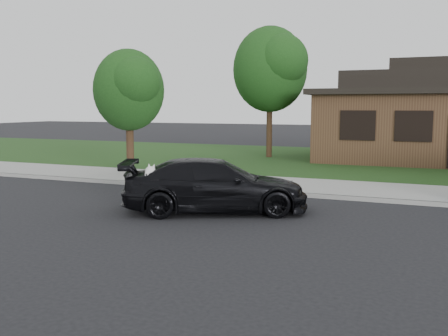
% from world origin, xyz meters
% --- Properties ---
extents(ground, '(120.00, 120.00, 0.00)m').
position_xyz_m(ground, '(0.00, 0.00, 0.00)').
color(ground, black).
rests_on(ground, ground).
extents(sidewalk, '(60.00, 3.00, 0.12)m').
position_xyz_m(sidewalk, '(0.00, 5.00, 0.06)').
color(sidewalk, gray).
rests_on(sidewalk, ground).
extents(curb, '(60.00, 0.12, 0.12)m').
position_xyz_m(curb, '(0.00, 3.50, 0.06)').
color(curb, gray).
rests_on(curb, ground).
extents(lawn, '(60.00, 13.00, 0.13)m').
position_xyz_m(lawn, '(0.00, 13.00, 0.07)').
color(lawn, '#193814').
rests_on(lawn, ground).
extents(sedan, '(4.95, 3.60, 1.33)m').
position_xyz_m(sedan, '(-2.11, 0.68, 0.67)').
color(sedan, black).
rests_on(sedan, ground).
extents(tree_0, '(3.78, 3.60, 6.34)m').
position_xyz_m(tree_0, '(-4.34, 12.88, 4.48)').
color(tree_0, '#332114').
rests_on(tree_0, ground).
extents(tree_2, '(2.73, 2.60, 4.59)m').
position_xyz_m(tree_2, '(-7.38, 5.11, 3.27)').
color(tree_2, '#332114').
rests_on(tree_2, ground).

